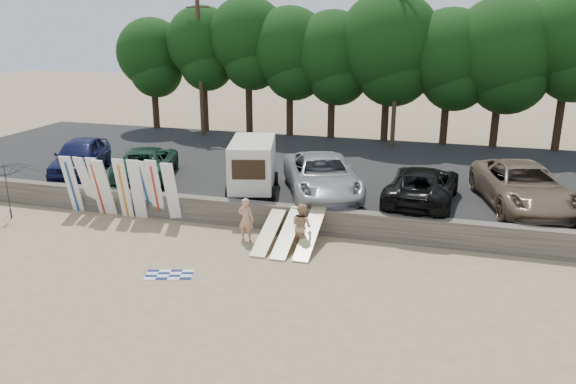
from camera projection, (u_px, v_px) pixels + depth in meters
name	position (u px, v px, depth m)	size (l,w,h in m)	color
ground	(280.00, 262.00, 18.84)	(120.00, 120.00, 0.00)	tan
seawall	(302.00, 219.00, 21.45)	(44.00, 0.50, 1.00)	#6B6356
parking_lot	(340.00, 173.00, 28.37)	(44.00, 14.50, 0.70)	#282828
treeline	(392.00, 46.00, 32.71)	(32.81, 6.09, 9.07)	#382616
utility_poles	(397.00, 64.00, 31.40)	(25.80, 0.26, 9.00)	#473321
box_trailer	(253.00, 164.00, 23.78)	(2.68, 3.85, 2.25)	beige
car_0	(80.00, 156.00, 26.80)	(2.02, 5.01, 1.71)	#121640
car_1	(147.00, 162.00, 26.10)	(2.48, 5.37, 1.49)	#123222
car_2	(322.00, 176.00, 23.52)	(2.77, 6.00, 1.67)	#A4A5A9
car_3	(422.00, 185.00, 22.44)	(2.52, 5.46, 1.52)	black
car_4	(523.00, 186.00, 22.00)	(2.82, 6.13, 1.70)	#7B634E
surfboard_upright_0	(72.00, 184.00, 23.27)	(0.50, 0.06, 2.60)	white
surfboard_upright_1	(87.00, 184.00, 23.28)	(0.50, 0.06, 2.60)	white
surfboard_upright_2	(98.00, 186.00, 22.96)	(0.50, 0.06, 2.60)	white
surfboard_upright_3	(104.00, 188.00, 22.80)	(0.50, 0.06, 2.60)	white
surfboard_upright_4	(123.00, 188.00, 22.62)	(0.50, 0.06, 2.60)	white
surfboard_upright_5	(137.00, 189.00, 22.51)	(0.50, 0.06, 2.60)	white
surfboard_upright_6	(146.00, 189.00, 22.59)	(0.50, 0.06, 2.60)	white
surfboard_upright_7	(156.00, 190.00, 22.46)	(0.50, 0.06, 2.60)	white
surfboard_upright_8	(171.00, 192.00, 22.14)	(0.50, 0.06, 2.60)	white
surfboard_low_0	(270.00, 230.00, 20.33)	(0.56, 3.00, 0.07)	#CFC582
surfboard_low_1	(289.00, 232.00, 20.08)	(0.56, 3.00, 0.07)	#CFC582
surfboard_low_2	(310.00, 233.00, 19.92)	(0.56, 3.00, 0.07)	#CFC582
beachgoer_a	(246.00, 220.00, 20.44)	(0.60, 0.39, 1.65)	tan
beachgoer_b	(302.00, 226.00, 19.83)	(0.80, 0.63, 1.65)	tan
cooler	(273.00, 230.00, 21.26)	(0.38, 0.30, 0.32)	#217C28
gear_bag	(294.00, 235.00, 20.91)	(0.30, 0.25, 0.22)	#F0571C
beach_towel	(169.00, 275.00, 17.91)	(1.50, 1.50, 0.00)	white
beach_umbrella	(9.00, 190.00, 22.72)	(2.56, 2.61, 2.34)	black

